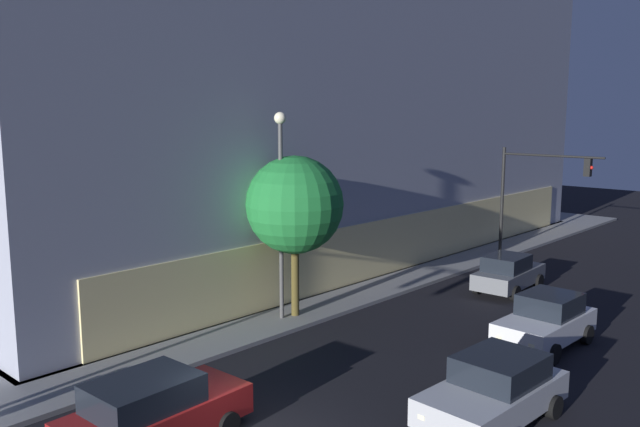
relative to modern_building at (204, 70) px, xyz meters
name	(u,v)px	position (x,y,z in m)	size (l,w,h in m)	color
modern_building	(204,70)	(0.00, 0.00, 0.00)	(38.37, 32.37, 21.24)	#4C4C51
traffic_light_far_corner	(534,182)	(6.87, -19.38, -6.40)	(0.32, 5.49, 5.80)	black
street_lamp_sidewalk	(281,190)	(-9.74, -17.23, -5.54)	(0.44, 0.44, 7.69)	#484848
sidewalk_tree	(295,205)	(-9.16, -17.36, -6.14)	(3.68, 3.68, 6.11)	#4F431E
car_red	(153,411)	(-18.22, -21.67, -9.66)	(4.53, 2.29, 1.74)	maroon
car_silver	(494,390)	(-11.62, -26.98, -9.69)	(4.44, 2.40, 1.70)	#B7BABF
car_white	(546,321)	(-5.48, -25.63, -9.67)	(4.15, 2.20, 1.77)	silver
car_grey	(508,273)	(-0.13, -21.57, -9.70)	(4.14, 2.11, 1.67)	slate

